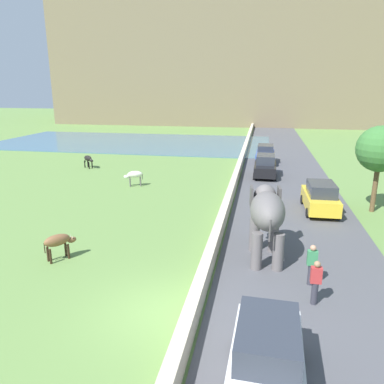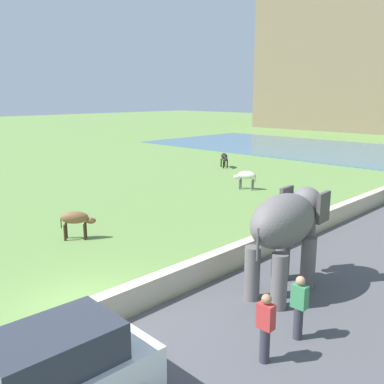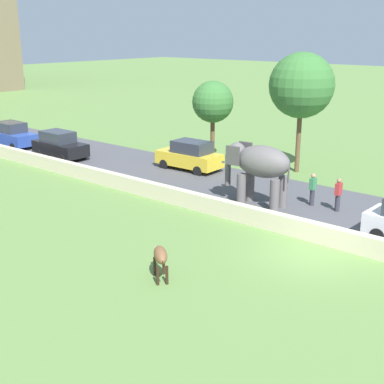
{
  "view_description": "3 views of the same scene",
  "coord_description": "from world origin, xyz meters",
  "px_view_note": "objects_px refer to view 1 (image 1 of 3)",
  "views": [
    {
      "loc": [
        3.06,
        -10.21,
        7.1
      ],
      "look_at": [
        -0.69,
        9.59,
        1.39
      ],
      "focal_mm": 34.64,
      "sensor_mm": 36.0,
      "label": 1
    },
    {
      "loc": [
        9.73,
        -5.62,
        5.67
      ],
      "look_at": [
        -2.2,
        6.52,
        1.84
      ],
      "focal_mm": 40.35,
      "sensor_mm": 36.0,
      "label": 2
    },
    {
      "loc": [
        -16.96,
        -8.31,
        8.06
      ],
      "look_at": [
        -0.19,
        5.72,
        1.36
      ],
      "focal_mm": 49.4,
      "sensor_mm": 36.0,
      "label": 3
    }
  ],
  "objects_px": {
    "elephant": "(267,214)",
    "cow_black": "(88,159)",
    "car_black": "(265,166)",
    "person_beside_elephant": "(312,264)",
    "car_blue": "(265,154)",
    "cow_brown": "(58,241)",
    "car_white": "(266,361)",
    "car_yellow": "(320,197)",
    "person_trailing": "(316,282)",
    "cow_white": "(134,175)"
  },
  "relations": [
    {
      "from": "car_white",
      "to": "car_black",
      "type": "bearing_deg",
      "value": 90.0
    },
    {
      "from": "car_black",
      "to": "cow_black",
      "type": "bearing_deg",
      "value": 178.17
    },
    {
      "from": "person_trailing",
      "to": "car_yellow",
      "type": "bearing_deg",
      "value": 81.48
    },
    {
      "from": "car_white",
      "to": "cow_black",
      "type": "bearing_deg",
      "value": 124.15
    },
    {
      "from": "car_blue",
      "to": "person_beside_elephant",
      "type": "bearing_deg",
      "value": -85.88
    },
    {
      "from": "person_beside_elephant",
      "to": "car_white",
      "type": "distance_m",
      "value": 5.64
    },
    {
      "from": "car_black",
      "to": "cow_brown",
      "type": "relative_size",
      "value": 3.13
    },
    {
      "from": "car_white",
      "to": "cow_black",
      "type": "height_order",
      "value": "car_white"
    },
    {
      "from": "elephant",
      "to": "cow_brown",
      "type": "relative_size",
      "value": 2.73
    },
    {
      "from": "elephant",
      "to": "person_beside_elephant",
      "type": "bearing_deg",
      "value": -50.27
    },
    {
      "from": "person_trailing",
      "to": "car_blue",
      "type": "relative_size",
      "value": 0.4
    },
    {
      "from": "person_beside_elephant",
      "to": "car_white",
      "type": "bearing_deg",
      "value": -106.99
    },
    {
      "from": "car_yellow",
      "to": "car_blue",
      "type": "bearing_deg",
      "value": 102.66
    },
    {
      "from": "elephant",
      "to": "person_beside_elephant",
      "type": "height_order",
      "value": "elephant"
    },
    {
      "from": "elephant",
      "to": "car_blue",
      "type": "height_order",
      "value": "elephant"
    },
    {
      "from": "car_yellow",
      "to": "car_white",
      "type": "bearing_deg",
      "value": -102.43
    },
    {
      "from": "car_white",
      "to": "cow_brown",
      "type": "bearing_deg",
      "value": 146.65
    },
    {
      "from": "person_beside_elephant",
      "to": "car_black",
      "type": "distance_m",
      "value": 17.44
    },
    {
      "from": "person_trailing",
      "to": "car_white",
      "type": "bearing_deg",
      "value": -111.62
    },
    {
      "from": "car_yellow",
      "to": "car_black",
      "type": "bearing_deg",
      "value": 110.39
    },
    {
      "from": "cow_brown",
      "to": "car_blue",
      "type": "bearing_deg",
      "value": 69.19
    },
    {
      "from": "cow_brown",
      "to": "cow_white",
      "type": "bearing_deg",
      "value": 94.3
    },
    {
      "from": "car_black",
      "to": "car_blue",
      "type": "xyz_separation_m",
      "value": [
        -0.0,
        5.55,
        0.0
      ]
    },
    {
      "from": "car_black",
      "to": "cow_black",
      "type": "xyz_separation_m",
      "value": [
        -15.78,
        0.5,
        -0.06
      ]
    },
    {
      "from": "person_trailing",
      "to": "cow_black",
      "type": "distance_m",
      "value": 25.89
    },
    {
      "from": "car_blue",
      "to": "cow_brown",
      "type": "relative_size",
      "value": 3.13
    },
    {
      "from": "person_trailing",
      "to": "cow_black",
      "type": "relative_size",
      "value": 1.23
    },
    {
      "from": "person_trailing",
      "to": "car_blue",
      "type": "distance_m",
      "value": 24.27
    },
    {
      "from": "person_beside_elephant",
      "to": "cow_black",
      "type": "relative_size",
      "value": 1.23
    },
    {
      "from": "person_trailing",
      "to": "car_white",
      "type": "relative_size",
      "value": 0.4
    },
    {
      "from": "elephant",
      "to": "person_beside_elephant",
      "type": "relative_size",
      "value": 2.16
    },
    {
      "from": "elephant",
      "to": "cow_brown",
      "type": "distance_m",
      "value": 8.84
    },
    {
      "from": "elephant",
      "to": "car_blue",
      "type": "bearing_deg",
      "value": 89.95
    },
    {
      "from": "elephant",
      "to": "car_yellow",
      "type": "distance_m",
      "value": 7.66
    },
    {
      "from": "cow_black",
      "to": "cow_white",
      "type": "xyz_separation_m",
      "value": [
        6.25,
        -5.36,
        0.0
      ]
    },
    {
      "from": "car_black",
      "to": "cow_white",
      "type": "bearing_deg",
      "value": -153.01
    },
    {
      "from": "car_blue",
      "to": "cow_black",
      "type": "xyz_separation_m",
      "value": [
        -15.78,
        -5.04,
        -0.06
      ]
    },
    {
      "from": "elephant",
      "to": "car_white",
      "type": "height_order",
      "value": "elephant"
    },
    {
      "from": "car_white",
      "to": "car_blue",
      "type": "height_order",
      "value": "same"
    },
    {
      "from": "car_black",
      "to": "cow_brown",
      "type": "bearing_deg",
      "value": -116.72
    },
    {
      "from": "car_blue",
      "to": "cow_black",
      "type": "height_order",
      "value": "car_blue"
    },
    {
      "from": "elephant",
      "to": "cow_black",
      "type": "height_order",
      "value": "elephant"
    },
    {
      "from": "person_beside_elephant",
      "to": "car_black",
      "type": "bearing_deg",
      "value": 95.43
    },
    {
      "from": "person_trailing",
      "to": "cow_black",
      "type": "bearing_deg",
      "value": 132.23
    },
    {
      "from": "car_black",
      "to": "cow_black",
      "type": "relative_size",
      "value": 3.05
    },
    {
      "from": "elephant",
      "to": "car_blue",
      "type": "distance_m",
      "value": 20.93
    },
    {
      "from": "elephant",
      "to": "cow_black",
      "type": "bearing_deg",
      "value": 134.82
    },
    {
      "from": "car_white",
      "to": "car_blue",
      "type": "distance_m",
      "value": 28.3
    },
    {
      "from": "car_yellow",
      "to": "cow_white",
      "type": "distance_m",
      "value": 13.18
    },
    {
      "from": "person_trailing",
      "to": "cow_white",
      "type": "distance_m",
      "value": 17.75
    }
  ]
}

